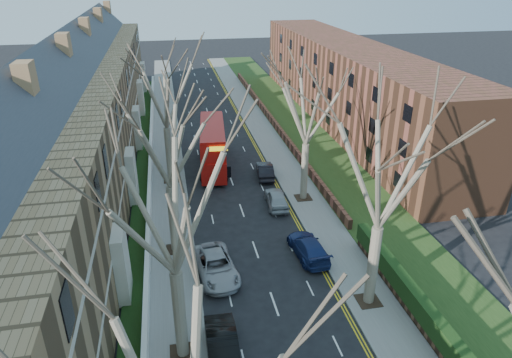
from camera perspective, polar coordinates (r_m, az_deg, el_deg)
pavement_left at (r=54.76m, az=-11.18°, el=4.62°), size 3.00×102.00×0.12m
pavement_right at (r=55.93m, az=1.22°, el=5.55°), size 3.00×102.00×0.12m
terrace_left at (r=46.17m, az=-21.13°, el=6.71°), size 9.70×78.00×13.60m
flats_right at (r=61.54m, az=11.15°, el=11.70°), size 13.97×54.00×10.00m
front_wall_left at (r=47.16m, az=-13.06°, el=1.75°), size 0.30×78.00×1.00m
grass_verge_right at (r=56.99m, az=5.67°, el=5.90°), size 6.00×102.00×0.06m
tree_left_mid at (r=20.64m, az=-10.84°, el=-2.08°), size 10.50×10.50×14.71m
tree_left_far at (r=30.01m, az=-11.25°, el=6.01°), size 10.15×10.15×14.22m
tree_left_dist at (r=41.48m, az=-11.58°, el=11.74°), size 10.50×10.50×14.71m
tree_right_mid at (r=25.04m, az=16.04°, el=2.35°), size 10.50×10.50×14.71m
tree_right_far at (r=37.43m, az=6.54°, el=10.14°), size 10.15×10.15×14.22m
double_decker_bus at (r=46.37m, az=-5.40°, el=3.95°), size 3.37×10.57×4.37m
car_left_mid at (r=25.38m, az=-4.20°, el=-20.38°), size 1.68×4.66×1.53m
car_left_far at (r=30.94m, az=-5.01°, el=-10.79°), size 3.01×5.51×1.46m
car_right_near at (r=32.93m, az=6.56°, el=-8.47°), size 2.31×4.93×1.39m
car_right_mid at (r=39.15m, az=2.57°, el=-2.44°), size 1.96×4.31×1.43m
car_right_far at (r=44.47m, az=1.13°, el=1.07°), size 1.92×4.33×1.38m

